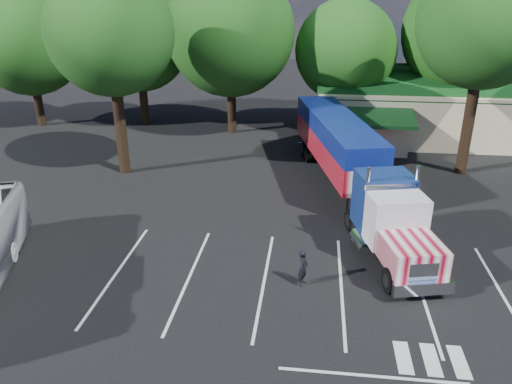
# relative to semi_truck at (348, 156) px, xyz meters

# --- Properties ---
(ground) EXTENTS (120.00, 120.00, 0.00)m
(ground) POSITION_rel_semi_truck_xyz_m (-3.80, -3.85, -2.37)
(ground) COLOR black
(ground) RESTS_ON ground
(event_hall) EXTENTS (24.20, 14.12, 5.55)m
(event_hall) POSITION_rel_semi_truck_xyz_m (9.94, 13.96, -0.16)
(event_hall) COLOR beige
(event_hall) RESTS_ON ground
(tree_row_a) EXTENTS (9.00, 9.00, 11.68)m
(tree_row_a) POSITION_rel_semi_truck_xyz_m (-25.80, 12.65, 4.80)
(tree_row_a) COLOR black
(tree_row_a) RESTS_ON ground
(tree_row_b) EXTENTS (8.40, 8.40, 11.35)m
(tree_row_b) POSITION_rel_semi_truck_xyz_m (-16.80, 13.95, 4.77)
(tree_row_b) COLOR black
(tree_row_b) RESTS_ON ground
(tree_row_c) EXTENTS (10.00, 10.00, 13.05)m
(tree_row_c) POSITION_rel_semi_truck_xyz_m (-8.80, 12.35, 5.67)
(tree_row_c) COLOR black
(tree_row_c) RESTS_ON ground
(tree_row_d) EXTENTS (8.00, 8.00, 10.60)m
(tree_row_d) POSITION_rel_semi_truck_xyz_m (0.20, 13.65, 4.22)
(tree_row_d) COLOR black
(tree_row_d) RESTS_ON ground
(tree_row_e) EXTENTS (9.60, 9.60, 12.90)m
(tree_row_e) POSITION_rel_semi_truck_xyz_m (9.20, 14.15, 5.72)
(tree_row_e) COLOR black
(tree_row_e) RESTS_ON ground
(tree_near_left) EXTENTS (7.60, 7.60, 12.65)m
(tree_near_left) POSITION_rel_semi_truck_xyz_m (-14.30, 2.15, 6.44)
(tree_near_left) COLOR black
(tree_near_left) RESTS_ON ground
(tree_near_right) EXTENTS (8.00, 8.00, 13.50)m
(tree_near_right) POSITION_rel_semi_truck_xyz_m (7.70, 4.65, 7.10)
(tree_near_right) COLOR black
(tree_near_right) RESTS_ON ground
(semi_truck) EXTENTS (6.93, 20.00, 4.18)m
(semi_truck) POSITION_rel_semi_truck_xyz_m (0.00, 0.00, 0.00)
(semi_truck) COLOR black
(semi_truck) RESTS_ON ground
(woman) EXTENTS (0.51, 0.66, 1.58)m
(woman) POSITION_rel_semi_truck_xyz_m (-2.20, -9.85, -1.57)
(woman) COLOR black
(woman) RESTS_ON ground
(bicycle) EXTENTS (1.39, 1.72, 0.88)m
(bicycle) POSITION_rel_semi_truck_xyz_m (1.70, 4.15, -1.93)
(bicycle) COLOR black
(bicycle) RESTS_ON ground
(silver_sedan) EXTENTS (4.17, 2.96, 1.30)m
(silver_sedan) POSITION_rel_semi_truck_xyz_m (1.20, 9.32, -1.71)
(silver_sedan) COLOR #B1B5BA
(silver_sedan) RESTS_ON ground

